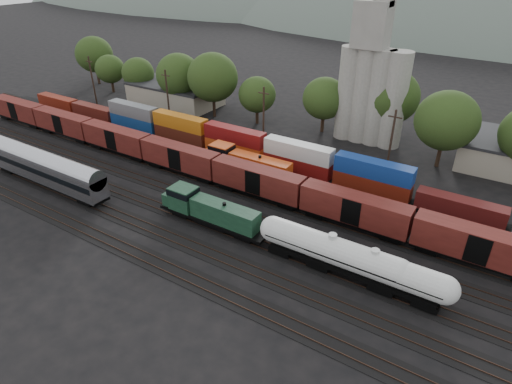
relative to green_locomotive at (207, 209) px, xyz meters
The scene contains 13 objects.
ground 7.20m from the green_locomotive, 47.92° to the left, with size 600.00×600.00×0.00m, color black.
tracks 7.19m from the green_locomotive, 47.92° to the left, with size 180.00×33.20×0.20m.
green_locomotive is the anchor object (origin of this frame).
tank_car_a 18.26m from the green_locomotive, ahead, with size 18.94×3.39×4.96m.
tank_car_b 23.26m from the green_locomotive, ahead, with size 18.28×3.27×4.79m.
passenger_coach 29.32m from the green_locomotive, behind, with size 26.47×3.26×6.01m.
orange_locomotive 15.51m from the green_locomotive, 104.69° to the left, with size 18.20×3.03×4.55m.
boxcar_string 11.59m from the green_locomotive, 120.25° to the left, with size 122.80×2.90×4.20m.
container_wall 27.54m from the green_locomotive, 46.57° to the left, with size 187.43×2.60×5.80m.
grain_silo 42.63m from the green_locomotive, 79.23° to the left, with size 13.40×5.00×29.00m.
industrial_sheds 41.77m from the green_locomotive, 74.53° to the left, with size 119.38×17.26×5.10m.
tree_band 41.36m from the green_locomotive, 78.06° to the left, with size 167.30×21.82×14.38m.
utility_poles 27.62m from the green_locomotive, 80.51° to the left, with size 122.20×0.36×12.00m.
Camera 1 is at (27.69, -43.46, 33.38)m, focal length 30.00 mm.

